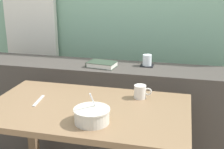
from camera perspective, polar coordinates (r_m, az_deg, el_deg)
dark_console_ledge at (r=2.50m, az=0.02°, el=-7.01°), size 2.80×0.38×0.79m
breakfast_table at (r=1.83m, az=-4.70°, el=-9.19°), size 1.20×0.71×0.72m
coaster_square at (r=2.37m, az=6.64°, el=1.69°), size 0.10×0.10×0.00m
juice_glass at (r=2.36m, az=6.68°, el=2.63°), size 0.07×0.07×0.09m
closed_book at (r=2.33m, az=-1.97°, el=1.96°), size 0.23×0.17×0.04m
soup_bowl at (r=1.59m, az=-3.84°, el=-7.80°), size 0.19×0.19×0.17m
fork_utensil at (r=1.92m, az=-13.77°, el=-4.85°), size 0.04×0.17×0.01m
ceramic_mug at (r=1.90m, az=5.42°, el=-3.27°), size 0.11×0.08×0.08m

